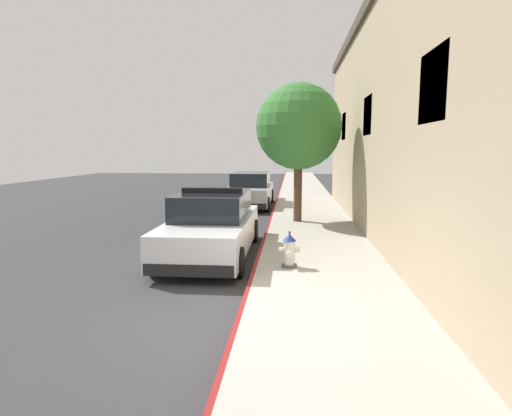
{
  "coord_description": "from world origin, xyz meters",
  "views": [
    {
      "loc": [
        0.73,
        -6.17,
        2.6
      ],
      "look_at": [
        -0.27,
        5.35,
        1.0
      ],
      "focal_mm": 29.59,
      "sensor_mm": 36.0,
      "label": 1
    }
  ],
  "objects_px": {
    "police_cruiser": "(212,226)",
    "fire_hydrant": "(289,251)",
    "parked_car_silver_ahead": "(251,190)",
    "street_tree": "(299,127)"
  },
  "relations": [
    {
      "from": "street_tree",
      "to": "parked_car_silver_ahead",
      "type": "bearing_deg",
      "value": 113.46
    },
    {
      "from": "fire_hydrant",
      "to": "street_tree",
      "type": "xyz_separation_m",
      "value": [
        0.23,
        5.8,
        2.85
      ]
    },
    {
      "from": "police_cruiser",
      "to": "street_tree",
      "type": "height_order",
      "value": "street_tree"
    },
    {
      "from": "parked_car_silver_ahead",
      "to": "police_cruiser",
      "type": "bearing_deg",
      "value": -90.16
    },
    {
      "from": "police_cruiser",
      "to": "fire_hydrant",
      "type": "height_order",
      "value": "police_cruiser"
    },
    {
      "from": "police_cruiser",
      "to": "parked_car_silver_ahead",
      "type": "xyz_separation_m",
      "value": [
        0.03,
        9.25,
        -0.0
      ]
    },
    {
      "from": "police_cruiser",
      "to": "fire_hydrant",
      "type": "xyz_separation_m",
      "value": [
        1.91,
        -1.42,
        -0.24
      ]
    },
    {
      "from": "police_cruiser",
      "to": "fire_hydrant",
      "type": "distance_m",
      "value": 2.39
    },
    {
      "from": "parked_car_silver_ahead",
      "to": "street_tree",
      "type": "bearing_deg",
      "value": -66.54
    },
    {
      "from": "parked_car_silver_ahead",
      "to": "street_tree",
      "type": "height_order",
      "value": "street_tree"
    }
  ]
}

